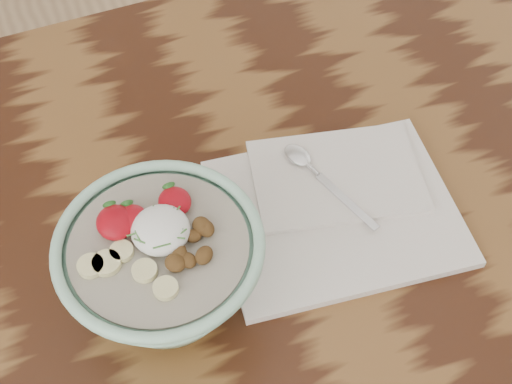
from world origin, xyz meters
TOP-DOWN VIEW (x-y plane):
  - table at (0.00, 0.00)cm, footprint 160.00×90.00cm
  - breakfast_bowl at (-7.36, -5.75)cm, footprint 21.17×21.17cm
  - napkin at (15.25, -1.40)cm, footprint 30.79×26.57cm
  - spoon at (14.20, 4.20)cm, footprint 6.43×15.91cm

SIDE VIEW (x-z plane):
  - table at x=0.00cm, z-range 28.20..103.20cm
  - napkin at x=15.25cm, z-range 74.86..76.60cm
  - spoon at x=14.20cm, z-range 76.67..77.51cm
  - breakfast_bowl at x=-7.36cm, z-range 75.11..89.26cm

